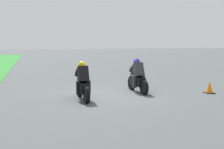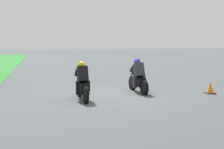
% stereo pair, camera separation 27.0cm
% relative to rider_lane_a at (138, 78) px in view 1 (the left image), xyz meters
% --- Properties ---
extents(ground_plane, '(120.00, 120.00, 0.00)m').
position_rel_rider_lane_a_xyz_m(ground_plane, '(-0.37, 1.38, -0.62)').
color(ground_plane, '#494E50').
extents(rider_lane_a, '(2.04, 0.55, 1.51)m').
position_rel_rider_lane_a_xyz_m(rider_lane_a, '(0.00, 0.00, 0.00)').
color(rider_lane_a, black).
rests_on(rider_lane_a, ground_plane).
extents(rider_lane_b, '(2.04, 0.55, 1.51)m').
position_rel_rider_lane_a_xyz_m(rider_lane_b, '(-1.14, 2.64, 0.00)').
color(rider_lane_b, black).
rests_on(rider_lane_b, ground_plane).
extents(traffic_cone, '(0.40, 0.40, 0.53)m').
position_rel_rider_lane_a_xyz_m(traffic_cone, '(-0.98, -3.00, -0.38)').
color(traffic_cone, black).
rests_on(traffic_cone, ground_plane).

